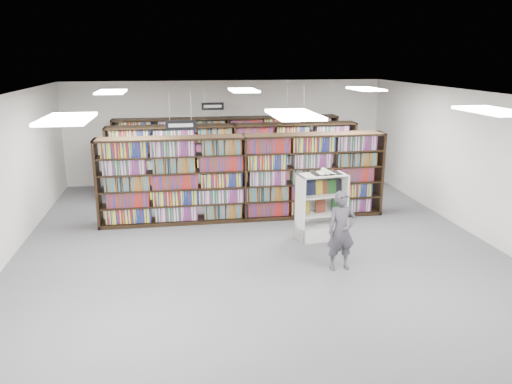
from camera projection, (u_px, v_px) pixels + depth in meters
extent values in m
plane|color=#4E4D52|center=(258.00, 248.00, 10.57)|extent=(12.00, 12.00, 0.00)
cube|color=white|center=(258.00, 95.00, 9.72)|extent=(10.00, 12.00, 0.10)
cube|color=silver|center=(227.00, 132.00, 15.86)|extent=(10.00, 0.10, 3.20)
cube|color=silver|center=(369.00, 329.00, 4.44)|extent=(10.00, 0.10, 3.20)
cube|color=silver|center=(482.00, 166.00, 10.93)|extent=(0.10, 12.00, 3.20)
cube|color=black|center=(244.00, 178.00, 12.20)|extent=(7.00, 0.60, 2.10)
cube|color=maroon|center=(244.00, 178.00, 12.20)|extent=(6.88, 0.42, 1.98)
cube|color=black|center=(234.00, 161.00, 14.10)|extent=(7.00, 0.60, 2.10)
cube|color=maroon|center=(234.00, 161.00, 14.10)|extent=(6.88, 0.42, 1.98)
cube|color=black|center=(228.00, 151.00, 15.72)|extent=(7.00, 0.60, 2.10)
cube|color=maroon|center=(228.00, 151.00, 15.72)|extent=(6.88, 0.42, 1.98)
cylinder|color=#B2B2B7|center=(169.00, 107.00, 10.48)|extent=(0.01, 0.01, 0.58)
cylinder|color=#B2B2B7|center=(191.00, 106.00, 10.55)|extent=(0.01, 0.01, 0.58)
cube|color=black|center=(181.00, 125.00, 10.62)|extent=(0.65, 0.02, 0.22)
cube|color=white|center=(181.00, 125.00, 10.61)|extent=(0.52, 0.00, 0.08)
cylinder|color=#B2B2B7|center=(287.00, 97.00, 12.86)|extent=(0.01, 0.01, 0.58)
cylinder|color=#B2B2B7|center=(304.00, 97.00, 12.93)|extent=(0.01, 0.01, 0.58)
cube|color=black|center=(295.00, 113.00, 13.00)|extent=(0.65, 0.02, 0.22)
cube|color=white|center=(296.00, 113.00, 12.99)|extent=(0.52, 0.00, 0.08)
cylinder|color=#B2B2B7|center=(205.00, 92.00, 14.44)|extent=(0.01, 0.01, 0.58)
cylinder|color=#B2B2B7|center=(220.00, 92.00, 14.52)|extent=(0.01, 0.01, 0.58)
cube|color=black|center=(213.00, 106.00, 14.59)|extent=(0.65, 0.02, 0.22)
cube|color=white|center=(213.00, 106.00, 14.57)|extent=(0.52, 0.00, 0.08)
cube|color=white|center=(67.00, 119.00, 6.41)|extent=(0.60, 1.20, 0.04)
cube|color=white|center=(294.00, 115.00, 6.88)|extent=(0.60, 1.20, 0.04)
cube|color=white|center=(492.00, 111.00, 7.35)|extent=(0.60, 1.20, 0.04)
cube|color=white|center=(111.00, 92.00, 11.17)|extent=(0.60, 1.20, 0.04)
cube|color=white|center=(244.00, 90.00, 11.64)|extent=(0.60, 1.20, 0.04)
cube|color=white|center=(366.00, 89.00, 12.11)|extent=(0.60, 1.20, 0.04)
cube|color=white|center=(321.00, 232.00, 11.11)|extent=(1.11, 0.66, 0.32)
cube|color=white|center=(300.00, 209.00, 10.81)|extent=(0.11, 0.53, 1.48)
cube|color=white|center=(342.00, 205.00, 11.10)|extent=(0.11, 0.53, 1.48)
cube|color=white|center=(317.00, 204.00, 11.18)|extent=(1.05, 0.17, 1.48)
cube|color=white|center=(323.00, 175.00, 10.76)|extent=(1.11, 0.66, 0.03)
cube|color=white|center=(321.00, 214.00, 11.00)|extent=(1.03, 0.61, 0.02)
cube|color=white|center=(322.00, 195.00, 10.89)|extent=(1.03, 0.61, 0.02)
cube|color=black|center=(304.00, 188.00, 10.77)|extent=(0.22, 0.10, 0.32)
cube|color=#141A32|center=(311.00, 188.00, 10.82)|extent=(0.22, 0.10, 0.32)
cube|color=gold|center=(318.00, 187.00, 10.86)|extent=(0.22, 0.10, 0.32)
cube|color=maroon|center=(325.00, 187.00, 10.91)|extent=(0.22, 0.10, 0.32)
cube|color=#194819|center=(331.00, 186.00, 10.95)|extent=(0.22, 0.10, 0.32)
cube|color=black|center=(338.00, 186.00, 11.00)|extent=(0.22, 0.10, 0.32)
cube|color=gold|center=(304.00, 207.00, 10.89)|extent=(0.24, 0.09, 0.30)
cube|color=maroon|center=(321.00, 206.00, 11.00)|extent=(0.24, 0.09, 0.30)
cube|color=#194819|center=(337.00, 204.00, 11.11)|extent=(0.24, 0.09, 0.30)
cube|color=black|center=(326.00, 173.00, 10.79)|extent=(0.65, 0.41, 0.02)
cube|color=white|center=(320.00, 173.00, 10.76)|extent=(0.31, 0.36, 0.05)
cube|color=white|center=(333.00, 173.00, 10.81)|extent=(0.30, 0.36, 0.07)
cylinder|color=white|center=(326.00, 171.00, 10.77)|extent=(0.13, 0.33, 0.10)
imported|color=#49454F|center=(341.00, 231.00, 9.36)|extent=(0.58, 0.39, 1.53)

